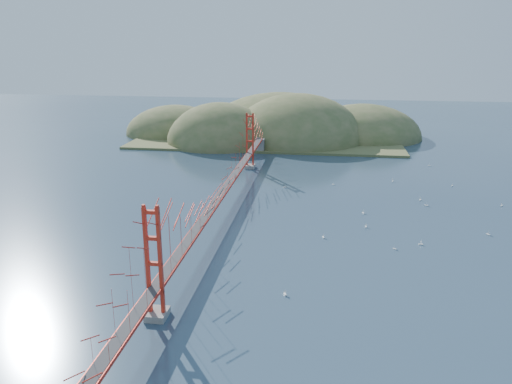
# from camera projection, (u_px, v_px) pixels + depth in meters

# --- Properties ---
(ground) EXTENTS (320.00, 320.00, 0.00)m
(ground) POSITION_uv_depth(u_px,v_px,m) (221.00, 215.00, 77.50)
(ground) COLOR #2B4156
(ground) RESTS_ON ground
(bridge) EXTENTS (2.20, 94.40, 12.00)m
(bridge) POSITION_uv_depth(u_px,v_px,m) (220.00, 171.00, 75.61)
(bridge) COLOR gray
(bridge) RESTS_ON ground
(far_headlands) EXTENTS (84.00, 58.00, 25.00)m
(far_headlands) POSITION_uv_depth(u_px,v_px,m) (278.00, 135.00, 142.04)
(far_headlands) COLOR olive
(far_headlands) RESTS_ON ground
(sailboat_3) EXTENTS (0.57, 0.47, 0.66)m
(sailboat_3) POSITION_uv_depth(u_px,v_px,m) (285.00, 187.00, 91.92)
(sailboat_3) COLOR white
(sailboat_3) RESTS_ON ground
(sailboat_11) EXTENTS (0.67, 0.67, 0.71)m
(sailboat_11) POSITION_uv_depth(u_px,v_px,m) (488.00, 234.00, 69.73)
(sailboat_11) COLOR white
(sailboat_11) RESTS_ON ground
(sailboat_6) EXTENTS (0.54, 0.54, 0.57)m
(sailboat_6) POSITION_uv_depth(u_px,v_px,m) (395.00, 248.00, 64.98)
(sailboat_6) COLOR white
(sailboat_6) RESTS_ON ground
(sailboat_16) EXTENTS (0.51, 0.49, 0.57)m
(sailboat_16) POSITION_uv_depth(u_px,v_px,m) (333.00, 184.00, 93.69)
(sailboat_16) COLOR white
(sailboat_16) RESTS_ON ground
(sailboat_9) EXTENTS (0.55, 0.55, 0.57)m
(sailboat_9) POSITION_uv_depth(u_px,v_px,m) (452.00, 185.00, 92.83)
(sailboat_9) COLOR white
(sailboat_9) RESTS_ON ground
(sailboat_14) EXTENTS (0.49, 0.60, 0.71)m
(sailboat_14) POSITION_uv_depth(u_px,v_px,m) (366.00, 226.00, 72.57)
(sailboat_14) COLOR white
(sailboat_14) RESTS_ON ground
(sailboat_10) EXTENTS (0.64, 0.66, 0.74)m
(sailboat_10) POSITION_uv_depth(u_px,v_px,m) (285.00, 294.00, 53.37)
(sailboat_10) COLOR white
(sailboat_10) RESTS_ON ground
(sailboat_4) EXTENTS (0.67, 0.67, 0.74)m
(sailboat_4) POSITION_uv_depth(u_px,v_px,m) (420.00, 200.00, 84.62)
(sailboat_4) COLOR white
(sailboat_4) RESTS_ON ground
(sailboat_0) EXTENTS (0.60, 0.61, 0.69)m
(sailboat_0) POSITION_uv_depth(u_px,v_px,m) (363.00, 212.00, 78.36)
(sailboat_0) COLOR white
(sailboat_0) RESTS_ON ground
(sailboat_8) EXTENTS (0.58, 0.58, 0.61)m
(sailboat_8) POSITION_uv_depth(u_px,v_px,m) (502.00, 205.00, 81.72)
(sailboat_8) COLOR white
(sailboat_8) RESTS_ON ground
(sailboat_15) EXTENTS (0.53, 0.62, 0.71)m
(sailboat_15) POSITION_uv_depth(u_px,v_px,m) (393.00, 181.00, 95.73)
(sailboat_15) COLOR white
(sailboat_15) RESTS_ON ground
(sailboat_17) EXTENTS (0.61, 0.56, 0.69)m
(sailboat_17) POSITION_uv_depth(u_px,v_px,m) (429.00, 165.00, 107.60)
(sailboat_17) COLOR white
(sailboat_17) RESTS_ON ground
(sailboat_2) EXTENTS (0.59, 0.49, 0.68)m
(sailboat_2) POSITION_uv_depth(u_px,v_px,m) (421.00, 244.00, 66.39)
(sailboat_2) COLOR white
(sailboat_2) RESTS_ON ground
(sailboat_1) EXTENTS (0.58, 0.60, 0.68)m
(sailboat_1) POSITION_uv_depth(u_px,v_px,m) (323.00, 237.00, 68.74)
(sailboat_1) COLOR white
(sailboat_1) RESTS_ON ground
(sailboat_extra_0) EXTENTS (0.63, 0.63, 0.71)m
(sailboat_extra_0) POSITION_uv_depth(u_px,v_px,m) (426.00, 205.00, 81.90)
(sailboat_extra_0) COLOR white
(sailboat_extra_0) RESTS_ON ground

